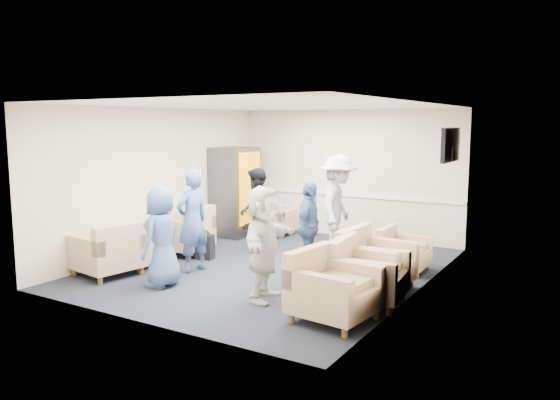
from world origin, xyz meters
The scene contains 25 objects.
floor centered at (0.00, 0.00, 0.00)m, with size 6.00×6.00×0.00m, color black.
ceiling centered at (0.00, 0.00, 2.70)m, with size 6.00×6.00×0.00m, color white.
back_wall centered at (0.00, 3.00, 1.35)m, with size 5.00×0.02×2.70m, color beige.
front_wall centered at (0.00, -3.00, 1.35)m, with size 5.00×0.02×2.70m, color beige.
left_wall centered at (-2.50, 0.00, 1.35)m, with size 0.02×6.00×2.70m, color beige.
right_wall centered at (2.50, 0.00, 1.35)m, with size 0.02×6.00×2.70m, color beige.
chair_rail centered at (0.00, 2.98, 0.90)m, with size 4.98×0.04×0.06m, color white.
tv centered at (2.44, 1.80, 2.05)m, with size 0.10×1.00×0.58m.
armchair_left_near centered at (-1.94, -1.76, 0.37)m, with size 1.05×1.05×0.73m.
armchair_left_mid centered at (-1.99, -1.10, 0.32)m, with size 0.90×0.90×0.65m.
armchair_left_far centered at (-1.90, 0.00, 0.37)m, with size 1.06×1.06×0.75m.
armchair_right_near centered at (1.93, -1.73, 0.37)m, with size 1.02×1.02×0.74m.
armchair_right_midnear centered at (2.03, -0.88, 0.37)m, with size 1.01×1.01×0.74m.
armchair_right_midfar centered at (1.89, -0.23, 0.37)m, with size 0.98×0.98×0.74m.
armchair_right_far centered at (1.92, 0.95, 0.30)m, with size 0.77×0.77×0.60m.
armchair_corner centered at (-1.38, 2.27, 0.31)m, with size 0.83×0.83×0.62m.
vending_machine centered at (-2.09, 1.86, 0.95)m, with size 0.77×0.90×1.91m.
backpack centered at (-1.34, -0.13, 0.27)m, with size 0.35×0.29×0.53m.
pillow centered at (-1.95, -1.75, 0.55)m, with size 0.47×0.35×0.14m, color beige.
person_front_left centered at (-0.84, -1.73, 0.75)m, with size 0.73×0.48×1.50m, color #3A598D.
person_mid_left centered at (-0.99, -0.85, 0.84)m, with size 0.61×0.40×1.68m, color #3A598D.
person_back_left centered at (-0.84, 0.80, 0.80)m, with size 0.77×0.60×1.59m, color black.
person_back_right centered at (0.66, 1.19, 0.93)m, with size 1.20×0.69×1.86m, color silver.
person_mid_right centered at (0.65, 0.10, 0.74)m, with size 0.87×0.36×1.48m, color #3A598D.
person_front_right centered at (0.81, -1.50, 0.79)m, with size 1.47×0.47×1.58m, color silver.
Camera 1 is at (4.75, -7.60, 2.41)m, focal length 35.00 mm.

